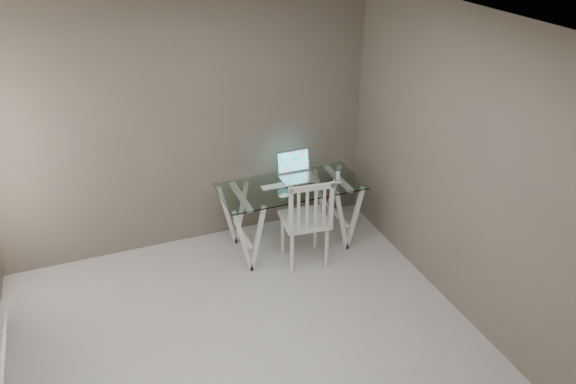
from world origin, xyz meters
name	(u,v)px	position (x,y,z in m)	size (l,w,h in m)	color
room	(244,192)	(-0.06, 0.02, 1.72)	(4.50, 4.52, 2.71)	#ADAAA5
desk	(291,215)	(0.94, 1.70, 0.38)	(1.50, 0.70, 0.75)	silver
chair	(307,218)	(0.97, 1.32, 0.55)	(0.50, 0.50, 1.00)	silver
laptop	(296,171)	(1.07, 1.87, 0.81)	(0.38, 0.32, 0.27)	silver
keyboard	(273,187)	(0.75, 1.74, 0.75)	(0.26, 0.11, 0.01)	silver
mouse	(284,196)	(0.79, 1.49, 0.76)	(0.11, 0.07, 0.04)	white
phone_dock	(338,179)	(1.44, 1.60, 0.78)	(0.07, 0.07, 0.13)	white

